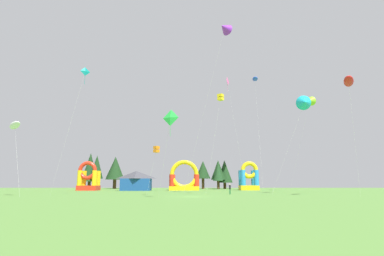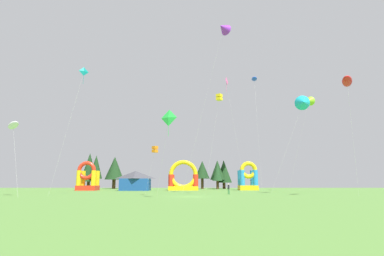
% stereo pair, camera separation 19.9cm
% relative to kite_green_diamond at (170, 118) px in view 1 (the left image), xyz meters
% --- Properties ---
extents(ground_plane, '(120.00, 120.00, 0.00)m').
position_rel_kite_green_diamond_xyz_m(ground_plane, '(2.48, 5.27, -8.75)').
color(ground_plane, '#548438').
extents(kite_green_diamond, '(2.19, 3.98, 9.46)m').
position_rel_kite_green_diamond_xyz_m(kite_green_diamond, '(0.00, 0.00, 0.00)').
color(kite_green_diamond, green).
rests_on(kite_green_diamond, ground_plane).
extents(kite_teal_diamond, '(4.41, 1.20, 17.36)m').
position_rel_kite_green_diamond_xyz_m(kite_teal_diamond, '(-12.37, 6.99, 7.96)').
color(kite_teal_diamond, '#0C7F7A').
rests_on(kite_teal_diamond, ground_plane).
extents(kite_red_parafoil, '(2.85, 4.22, 15.15)m').
position_rel_kite_green_diamond_xyz_m(kite_red_parafoil, '(22.59, 4.24, 5.76)').
color(kite_red_parafoil, red).
rests_on(kite_red_parafoil, ground_plane).
extents(kite_orange_box, '(1.79, 1.64, 6.52)m').
position_rel_kite_green_diamond_xyz_m(kite_orange_box, '(-2.33, 7.56, -2.66)').
color(kite_orange_box, orange).
rests_on(kite_orange_box, ground_plane).
extents(kite_cyan_delta, '(6.69, 2.90, 15.14)m').
position_rel_kite_green_diamond_xyz_m(kite_cyan_delta, '(19.74, 12.11, 5.07)').
color(kite_cyan_delta, '#19B7CC').
rests_on(kite_cyan_delta, ground_plane).
extents(kite_lime_delta, '(5.03, 5.85, 19.24)m').
position_rel_kite_green_diamond_xyz_m(kite_lime_delta, '(26.61, 27.31, 9.41)').
color(kite_lime_delta, '#8CD826').
rests_on(kite_lime_delta, ground_plane).
extents(kite_purple_delta, '(7.56, 7.06, 26.00)m').
position_rel_kite_green_diamond_xyz_m(kite_purple_delta, '(7.46, 10.03, 16.29)').
color(kite_purple_delta, purple).
rests_on(kite_purple_delta, ground_plane).
extents(kite_white_parafoil, '(4.22, 3.71, 9.64)m').
position_rel_kite_green_diamond_xyz_m(kite_white_parafoil, '(-20.30, 5.20, 0.19)').
color(kite_white_parafoil, white).
rests_on(kite_white_parafoil, ground_plane).
extents(kite_blue_parafoil, '(1.68, 8.05, 26.95)m').
position_rel_kite_green_diamond_xyz_m(kite_blue_parafoil, '(17.69, 37.00, 17.54)').
color(kite_blue_parafoil, blue).
rests_on(kite_blue_parafoil, ground_plane).
extents(kite_pink_diamond, '(4.29, 2.21, 24.39)m').
position_rel_kite_green_diamond_xyz_m(kite_pink_diamond, '(10.17, 31.24, 14.83)').
color(kite_pink_diamond, '#EA599E').
rests_on(kite_pink_diamond, ground_plane).
extents(kite_yellow_box, '(2.72, 2.14, 14.65)m').
position_rel_kite_green_diamond_xyz_m(kite_yellow_box, '(6.70, 10.51, 5.41)').
color(kite_yellow_box, yellow).
rests_on(kite_yellow_box, ground_plane).
extents(person_near_camera, '(0.31, 0.31, 1.55)m').
position_rel_kite_green_diamond_xyz_m(person_near_camera, '(8.00, 12.08, -7.83)').
color(person_near_camera, '#33723F').
rests_on(person_near_camera, ground_plane).
extents(inflatable_red_slide, '(6.45, 4.06, 6.50)m').
position_rel_kite_green_diamond_xyz_m(inflatable_red_slide, '(0.78, 34.04, -6.54)').
color(inflatable_red_slide, yellow).
rests_on(inflatable_red_slide, ground_plane).
extents(inflatable_blue_arch, '(4.02, 4.04, 6.30)m').
position_rel_kite_green_diamond_xyz_m(inflatable_blue_arch, '(15.16, 35.69, -6.36)').
color(inflatable_blue_arch, yellow).
rests_on(inflatable_blue_arch, ground_plane).
extents(inflatable_orange_dome, '(4.14, 3.61, 6.18)m').
position_rel_kite_green_diamond_xyz_m(inflatable_orange_dome, '(-19.82, 33.08, -6.43)').
color(inflatable_orange_dome, red).
rests_on(inflatable_orange_dome, ground_plane).
extents(festival_tent, '(6.11, 3.58, 4.09)m').
position_rel_kite_green_diamond_xyz_m(festival_tent, '(-9.28, 31.84, -6.70)').
color(festival_tent, '#19478C').
rests_on(festival_tent, ground_plane).
extents(tree_row_0, '(4.33, 4.33, 9.46)m').
position_rel_kite_green_diamond_xyz_m(tree_row_0, '(-24.74, 48.51, -3.10)').
color(tree_row_0, '#4C331E').
rests_on(tree_row_0, ground_plane).
extents(tree_row_1, '(3.44, 3.44, 8.80)m').
position_rel_kite_green_diamond_xyz_m(tree_row_1, '(-22.73, 47.67, -3.08)').
color(tree_row_1, '#4C331E').
rests_on(tree_row_1, ground_plane).
extents(tree_row_2, '(5.07, 5.07, 8.69)m').
position_rel_kite_green_diamond_xyz_m(tree_row_2, '(-18.60, 50.81, -3.22)').
color(tree_row_2, '#4C331E').
rests_on(tree_row_2, ground_plane).
extents(tree_row_3, '(3.87, 3.87, 7.34)m').
position_rel_kite_green_diamond_xyz_m(tree_row_3, '(5.37, 47.99, -3.79)').
color(tree_row_3, '#4C331E').
rests_on(tree_row_3, ground_plane).
extents(tree_row_4, '(2.57, 2.57, 6.59)m').
position_rel_kite_green_diamond_xyz_m(tree_row_4, '(9.14, 45.65, -4.45)').
color(tree_row_4, '#4C331E').
rests_on(tree_row_4, ground_plane).
extents(tree_row_5, '(3.87, 3.87, 7.55)m').
position_rel_kite_green_diamond_xyz_m(tree_row_5, '(9.41, 48.31, -3.83)').
color(tree_row_5, '#4C331E').
rests_on(tree_row_5, ground_plane).
extents(tree_row_6, '(4.23, 4.23, 7.62)m').
position_rel_kite_green_diamond_xyz_m(tree_row_6, '(11.23, 49.45, -4.15)').
color(tree_row_6, '#4C331E').
rests_on(tree_row_6, ground_plane).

